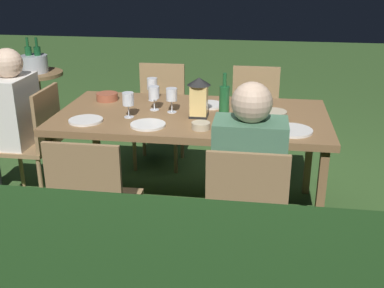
# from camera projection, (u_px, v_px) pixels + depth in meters

# --- Properties ---
(ground_plane) EXTENTS (16.00, 16.00, 0.00)m
(ground_plane) POSITION_uv_depth(u_px,v_px,m) (192.00, 209.00, 3.49)
(ground_plane) COLOR #385B28
(dining_table) EXTENTS (1.83, 0.95, 0.74)m
(dining_table) POSITION_uv_depth(u_px,v_px,m) (192.00, 121.00, 3.24)
(dining_table) COLOR olive
(dining_table) RESTS_ON ground
(chair_side_left_a) EXTENTS (0.42, 0.40, 0.87)m
(chair_side_left_a) POSITION_uv_depth(u_px,v_px,m) (254.00, 114.00, 4.06)
(chair_side_left_a) COLOR #9E7A51
(chair_side_left_a) RESTS_ON ground
(chair_side_right_a) EXTENTS (0.42, 0.40, 0.87)m
(chair_side_right_a) POSITION_uv_depth(u_px,v_px,m) (246.00, 213.00, 2.46)
(chair_side_right_a) COLOR #9E7A51
(chair_side_right_a) RESTS_ON ground
(person_in_green) EXTENTS (0.38, 0.47, 1.15)m
(person_in_green) POSITION_uv_depth(u_px,v_px,m) (249.00, 171.00, 2.59)
(person_in_green) COLOR #4C7A5B
(person_in_green) RESTS_ON ground
(chair_head_far) EXTENTS (0.40, 0.42, 0.87)m
(chair_head_far) POSITION_uv_depth(u_px,v_px,m) (35.00, 140.00, 3.47)
(chair_head_far) COLOR #9E7A51
(chair_head_far) RESTS_ON ground
(person_in_cream) EXTENTS (0.48, 0.38, 1.15)m
(person_in_cream) POSITION_uv_depth(u_px,v_px,m) (7.00, 119.00, 3.45)
(person_in_cream) COLOR white
(person_in_cream) RESTS_ON ground
(chair_side_right_b) EXTENTS (0.42, 0.40, 0.87)m
(chair_side_right_b) POSITION_uv_depth(u_px,v_px,m) (94.00, 202.00, 2.57)
(chair_side_right_b) COLOR #9E7A51
(chair_side_right_b) RESTS_ON ground
(chair_side_left_b) EXTENTS (0.42, 0.40, 0.87)m
(chair_side_left_b) POSITION_uv_depth(u_px,v_px,m) (160.00, 110.00, 4.17)
(chair_side_left_b) COLOR #9E7A51
(chair_side_left_b) RESTS_ON ground
(lantern_centerpiece) EXTENTS (0.15, 0.15, 0.27)m
(lantern_centerpiece) POSITION_uv_depth(u_px,v_px,m) (199.00, 95.00, 3.11)
(lantern_centerpiece) COLOR black
(lantern_centerpiece) RESTS_ON dining_table
(green_bottle_on_table) EXTENTS (0.07, 0.07, 0.29)m
(green_bottle_on_table) POSITION_uv_depth(u_px,v_px,m) (224.00, 100.00, 3.14)
(green_bottle_on_table) COLOR #1E5B2D
(green_bottle_on_table) RESTS_ON dining_table
(wine_glass_a) EXTENTS (0.08, 0.08, 0.17)m
(wine_glass_a) POSITION_uv_depth(u_px,v_px,m) (154.00, 94.00, 3.26)
(wine_glass_a) COLOR silver
(wine_glass_a) RESTS_ON dining_table
(wine_glass_b) EXTENTS (0.08, 0.08, 0.17)m
(wine_glass_b) POSITION_uv_depth(u_px,v_px,m) (152.00, 85.00, 3.49)
(wine_glass_b) COLOR silver
(wine_glass_b) RESTS_ON dining_table
(wine_glass_c) EXTENTS (0.08, 0.08, 0.17)m
(wine_glass_c) POSITION_uv_depth(u_px,v_px,m) (128.00, 100.00, 3.11)
(wine_glass_c) COLOR silver
(wine_glass_c) RESTS_ON dining_table
(wine_glass_d) EXTENTS (0.08, 0.08, 0.17)m
(wine_glass_d) POSITION_uv_depth(u_px,v_px,m) (172.00, 96.00, 3.21)
(wine_glass_d) COLOR silver
(wine_glass_d) RESTS_ON dining_table
(plate_a) EXTENTS (0.22, 0.22, 0.01)m
(plate_a) POSITION_uv_depth(u_px,v_px,m) (209.00, 105.00, 3.39)
(plate_a) COLOR silver
(plate_a) RESTS_ON dining_table
(plate_b) EXTENTS (0.22, 0.22, 0.01)m
(plate_b) POSITION_uv_depth(u_px,v_px,m) (148.00, 125.00, 2.98)
(plate_b) COLOR white
(plate_b) RESTS_ON dining_table
(plate_c) EXTENTS (0.22, 0.22, 0.01)m
(plate_c) POSITION_uv_depth(u_px,v_px,m) (86.00, 120.00, 3.07)
(plate_c) COLOR white
(plate_c) RESTS_ON dining_table
(plate_d) EXTENTS (0.26, 0.26, 0.01)m
(plate_d) POSITION_uv_depth(u_px,v_px,m) (292.00, 130.00, 2.88)
(plate_d) COLOR silver
(plate_d) RESTS_ON dining_table
(bowl_olives) EXTENTS (0.16, 0.16, 0.06)m
(bowl_olives) POSITION_uv_depth(u_px,v_px,m) (107.00, 96.00, 3.52)
(bowl_olives) COLOR #9E5138
(bowl_olives) RESTS_ON dining_table
(bowl_bread) EXTENTS (0.17, 0.17, 0.06)m
(bowl_bread) POSITION_uv_depth(u_px,v_px,m) (274.00, 115.00, 3.10)
(bowl_bread) COLOR #BCAD8E
(bowl_bread) RESTS_ON dining_table
(bowl_salad) EXTENTS (0.12, 0.12, 0.04)m
(bowl_salad) POSITION_uv_depth(u_px,v_px,m) (201.00, 125.00, 2.92)
(bowl_salad) COLOR #BCAD8E
(bowl_salad) RESTS_ON dining_table
(bowl_dip) EXTENTS (0.15, 0.15, 0.06)m
(bowl_dip) POSITION_uv_depth(u_px,v_px,m) (261.00, 100.00, 3.42)
(bowl_dip) COLOR #BCAD8E
(bowl_dip) RESTS_ON dining_table
(side_table) EXTENTS (0.53, 0.53, 0.66)m
(side_table) POSITION_uv_depth(u_px,v_px,m) (38.00, 94.00, 4.83)
(side_table) COLOR brown
(side_table) RESTS_ON ground
(ice_bucket) EXTENTS (0.26, 0.26, 0.34)m
(ice_bucket) POSITION_uv_depth(u_px,v_px,m) (34.00, 62.00, 4.72)
(ice_bucket) COLOR #B2B7BF
(ice_bucket) RESTS_ON side_table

